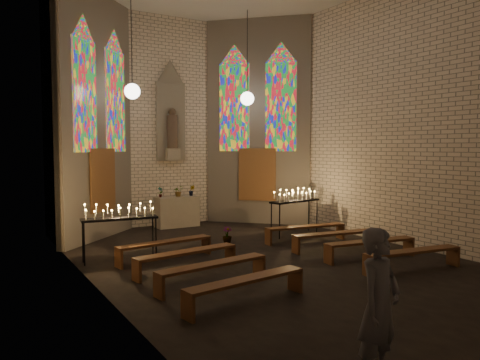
% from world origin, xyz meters
% --- Properties ---
extents(floor, '(12.00, 12.00, 0.00)m').
position_xyz_m(floor, '(0.00, 0.00, 0.00)').
color(floor, black).
rests_on(floor, ground).
extents(room, '(8.22, 12.43, 7.00)m').
position_xyz_m(room, '(-0.00, 3.37, 3.72)').
color(room, '#F3E1CC').
rests_on(room, ground).
extents(altar, '(1.40, 0.60, 1.00)m').
position_xyz_m(altar, '(0.00, 5.45, 0.50)').
color(altar, '#AEA38E').
rests_on(altar, ground).
extents(flower_vase_left, '(0.21, 0.17, 0.34)m').
position_xyz_m(flower_vase_left, '(-0.55, 5.53, 1.17)').
color(flower_vase_left, '#4C723F').
rests_on(flower_vase_left, altar).
extents(flower_vase_center, '(0.38, 0.35, 0.36)m').
position_xyz_m(flower_vase_center, '(0.07, 5.49, 1.18)').
color(flower_vase_center, '#4C723F').
rests_on(flower_vase_center, altar).
extents(flower_vase_right, '(0.24, 0.23, 0.36)m').
position_xyz_m(flower_vase_right, '(0.55, 5.48, 1.18)').
color(flower_vase_right, '#4C723F').
rests_on(flower_vase_right, altar).
extents(aisle_flower_pot, '(0.31, 0.31, 0.45)m').
position_xyz_m(aisle_flower_pot, '(0.11, 2.26, 0.23)').
color(aisle_flower_pot, '#4C723F').
rests_on(aisle_flower_pot, ground).
extents(votive_stand_left, '(1.76, 0.61, 1.26)m').
position_xyz_m(votive_stand_left, '(-3.00, 1.79, 1.09)').
color(votive_stand_left, black).
rests_on(votive_stand_left, ground).
extents(votive_stand_right, '(1.83, 0.74, 1.31)m').
position_xyz_m(votive_stand_right, '(2.48, 2.30, 1.12)').
color(votive_stand_right, black).
rests_on(votive_stand_right, ground).
extents(pew_left_0, '(2.39, 0.66, 0.45)m').
position_xyz_m(pew_left_0, '(-2.08, 1.30, 0.37)').
color(pew_left_0, '#522E17').
rests_on(pew_left_0, ground).
extents(pew_right_0, '(2.39, 0.66, 0.45)m').
position_xyz_m(pew_right_0, '(2.08, 1.30, 0.37)').
color(pew_right_0, '#522E17').
rests_on(pew_right_0, ground).
extents(pew_left_1, '(2.39, 0.66, 0.45)m').
position_xyz_m(pew_left_1, '(-2.08, 0.10, 0.37)').
color(pew_left_1, '#522E17').
rests_on(pew_left_1, ground).
extents(pew_right_1, '(2.39, 0.66, 0.45)m').
position_xyz_m(pew_right_1, '(2.08, 0.10, 0.37)').
color(pew_right_1, '#522E17').
rests_on(pew_right_1, ground).
extents(pew_left_2, '(2.39, 0.66, 0.45)m').
position_xyz_m(pew_left_2, '(-2.08, -1.10, 0.37)').
color(pew_left_2, '#522E17').
rests_on(pew_left_2, ground).
extents(pew_right_2, '(2.39, 0.66, 0.45)m').
position_xyz_m(pew_right_2, '(2.08, -1.10, 0.37)').
color(pew_right_2, '#522E17').
rests_on(pew_right_2, ground).
extents(pew_left_3, '(2.39, 0.66, 0.45)m').
position_xyz_m(pew_left_3, '(-2.08, -2.30, 0.37)').
color(pew_left_3, '#522E17').
rests_on(pew_left_3, ground).
extents(pew_right_3, '(2.39, 0.66, 0.45)m').
position_xyz_m(pew_right_3, '(2.08, -2.30, 0.37)').
color(pew_right_3, '#522E17').
rests_on(pew_right_3, ground).
extents(visitor, '(0.72, 0.57, 1.74)m').
position_xyz_m(visitor, '(-2.16, -5.25, 0.87)').
color(visitor, '#4C4B55').
rests_on(visitor, ground).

